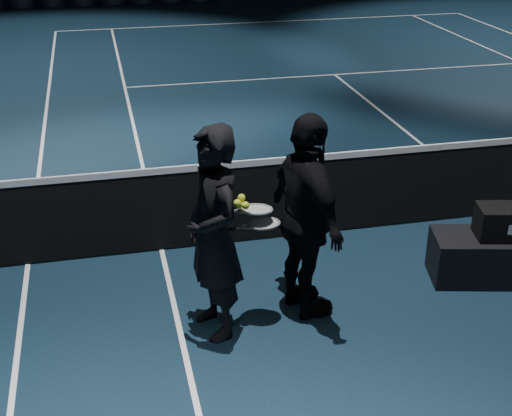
# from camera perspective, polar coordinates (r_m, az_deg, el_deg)

# --- Properties ---
(floor) EXTENTS (36.00, 36.00, 0.00)m
(floor) POSITION_cam_1_polar(r_m,az_deg,el_deg) (8.98, 19.46, -0.34)
(floor) COLOR black
(floor) RESTS_ON ground
(court_lines) EXTENTS (10.98, 23.78, 0.01)m
(court_lines) POSITION_cam_1_polar(r_m,az_deg,el_deg) (8.98, 19.46, -0.32)
(court_lines) COLOR white
(court_lines) RESTS_ON floor
(player_bench) EXTENTS (1.64, 0.87, 0.47)m
(player_bench) POSITION_cam_1_polar(r_m,az_deg,el_deg) (7.47, 19.76, -3.74)
(player_bench) COLOR black
(player_bench) RESTS_ON floor
(player_a) EXTENTS (0.62, 0.79, 1.90)m
(player_a) POSITION_cam_1_polar(r_m,az_deg,el_deg) (5.94, -3.41, -2.10)
(player_a) COLOR black
(player_a) RESTS_ON floor
(player_b) EXTENTS (0.68, 1.18, 1.90)m
(player_b) POSITION_cam_1_polar(r_m,az_deg,el_deg) (6.22, 4.07, -0.81)
(player_b) COLOR black
(player_b) RESTS_ON floor
(racket_lower) EXTENTS (0.70, 0.31, 0.03)m
(racket_lower) POSITION_cam_1_polar(r_m,az_deg,el_deg) (6.07, 0.64, -1.25)
(racket_lower) COLOR black
(racket_lower) RESTS_ON player_a
(racket_upper) EXTENTS (0.71, 0.36, 0.10)m
(racket_upper) POSITION_cam_1_polar(r_m,az_deg,el_deg) (6.03, 0.06, -0.11)
(racket_upper) COLOR black
(racket_upper) RESTS_ON player_b
(tennis_balls) EXTENTS (0.12, 0.10, 0.12)m
(tennis_balls) POSITION_cam_1_polar(r_m,az_deg,el_deg) (5.91, -1.13, 0.42)
(tennis_balls) COLOR yellow
(tennis_balls) RESTS_ON racket_upper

